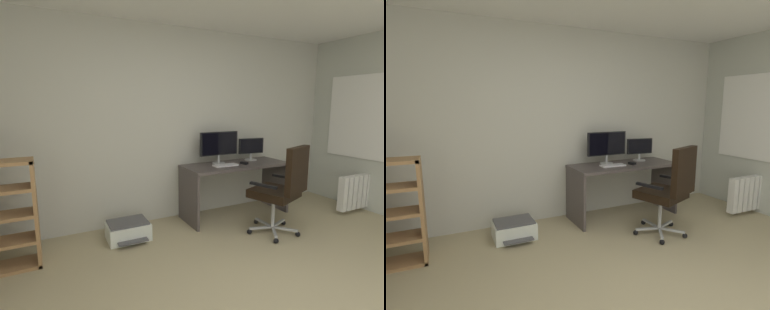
# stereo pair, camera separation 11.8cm
# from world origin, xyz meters

# --- Properties ---
(wall_back) EXTENTS (5.43, 0.10, 2.56)m
(wall_back) POSITION_xyz_m (0.00, 2.58, 1.28)
(wall_back) COLOR beige
(wall_back) RESTS_ON ground
(window_pane) EXTENTS (0.01, 1.30, 1.14)m
(window_pane) POSITION_xyz_m (2.71, 1.48, 1.38)
(window_pane) COLOR white
(window_frame) EXTENTS (0.02, 1.38, 1.22)m
(window_frame) POSITION_xyz_m (2.70, 1.48, 1.38)
(window_frame) COLOR white
(desk) EXTENTS (1.50, 0.58, 0.75)m
(desk) POSITION_xyz_m (0.85, 2.18, 0.55)
(desk) COLOR #4B4342
(desk) RESTS_ON ground
(monitor_main) EXTENTS (0.59, 0.18, 0.44)m
(monitor_main) POSITION_xyz_m (0.65, 2.30, 1.01)
(monitor_main) COLOR #B2B5B7
(monitor_main) RESTS_ON desk
(monitor_secondary) EXTENTS (0.40, 0.18, 0.33)m
(monitor_secondary) POSITION_xyz_m (1.21, 2.30, 0.94)
(monitor_secondary) COLOR #B2B5B7
(monitor_secondary) RESTS_ON desk
(keyboard) EXTENTS (0.34, 0.14, 0.02)m
(keyboard) POSITION_xyz_m (0.64, 2.12, 0.76)
(keyboard) COLOR silver
(keyboard) RESTS_ON desk
(computer_mouse) EXTENTS (0.09, 0.11, 0.03)m
(computer_mouse) POSITION_xyz_m (0.93, 2.10, 0.76)
(computer_mouse) COLOR black
(computer_mouse) RESTS_ON desk
(office_chair) EXTENTS (0.66, 0.70, 1.09)m
(office_chair) POSITION_xyz_m (0.96, 1.38, 0.60)
(office_chair) COLOR #B7BABC
(office_chair) RESTS_ON ground
(printer) EXTENTS (0.48, 0.44, 0.22)m
(printer) POSITION_xyz_m (-0.71, 2.10, 0.11)
(printer) COLOR silver
(printer) RESTS_ON ground
(radiator) EXTENTS (0.92, 0.10, 0.49)m
(radiator) POSITION_xyz_m (2.62, 1.48, 0.31)
(radiator) COLOR white
(radiator) RESTS_ON ground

